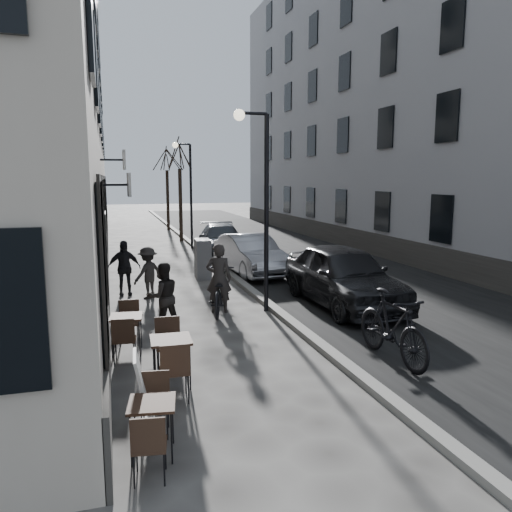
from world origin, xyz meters
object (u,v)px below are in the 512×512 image
car_near (344,275)px  car_far (222,239)px  sign_board (146,399)px  moped (392,327)px  bistro_set_b (171,357)px  car_mid (250,254)px  streetlamp_far (187,183)px  streetlamp_near (260,189)px  pedestrian_mid (148,273)px  tree_far (167,158)px  pedestrian_near (163,297)px  tree_near (179,154)px  pedestrian_far (124,268)px  utility_cabinet (203,259)px  bistro_set_c (127,330)px  bicycle (219,291)px  bistro_set_a (152,423)px

car_near → car_far: 10.07m
sign_board → moped: moped is taller
bistro_set_b → moped: bearing=1.6°
car_mid → streetlamp_far: bearing=94.0°
streetlamp_near → pedestrian_mid: size_ratio=3.40×
streetlamp_near → tree_far: tree_far is taller
tree_far → pedestrian_near: size_ratio=3.65×
sign_board → pedestrian_near: (0.73, 4.56, 0.34)m
tree_near → car_mid: bearing=-83.7°
streetlamp_near → car_near: bearing=-1.2°
bistro_set_b → pedestrian_mid: 6.33m
tree_near → pedestrian_far: tree_near is taller
car_far → utility_cabinet: bearing=-103.2°
tree_near → tree_far: (0.00, 6.00, 0.00)m
pedestrian_far → car_mid: (4.49, 2.17, -0.11)m
bistro_set_b → bistro_set_c: (-0.66, 1.83, -0.03)m
utility_cabinet → car_mid: car_mid is taller
streetlamp_far → bicycle: (-1.03, -11.77, -2.61)m
pedestrian_far → bistro_set_b: bearing=-86.5°
bistro_set_a → bistro_set_b: (0.49, 2.08, 0.07)m
pedestrian_near → tree_far: bearing=-107.3°
car_mid → moped: car_mid is taller
streetlamp_near → streetlamp_far: same height
sign_board → utility_cabinet: utility_cabinet is taller
pedestrian_mid → car_near: car_near is taller
streetlamp_near → bicycle: (-1.03, 0.23, -2.61)m
bicycle → pedestrian_mid: 2.63m
bistro_set_b → pedestrian_mid: pedestrian_mid is taller
pedestrian_near → streetlamp_far: bearing=-111.7°
bistro_set_c → car_mid: (4.60, 7.25, 0.24)m
bistro_set_a → bistro_set_b: bearing=85.3°
tree_far → sign_board: tree_far is taller
tree_far → sign_board: size_ratio=5.19×
bistro_set_c → bistro_set_b: bearing=-63.6°
car_mid → tree_far: bearing=88.4°
tree_far → bistro_set_b: tree_far is taller
bistro_set_b → moped: moped is taller
streetlamp_far → pedestrian_far: 10.00m
bistro_set_b → sign_board: size_ratio=1.50×
bistro_set_c → car_mid: car_mid is taller
tree_far → bistro_set_c: (-3.50, -23.22, -4.20)m
tree_far → moped: size_ratio=2.57×
car_near → car_far: (-1.16, 10.00, -0.17)m
tree_far → utility_cabinet: size_ratio=4.22×
pedestrian_near → pedestrian_mid: size_ratio=1.04×
sign_board → pedestrian_mid: 7.77m
sign_board → car_far: size_ratio=0.24×
moped → sign_board: bearing=-166.3°
sign_board → utility_cabinet: size_ratio=0.81×
pedestrian_mid → bistro_set_c: bearing=42.1°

